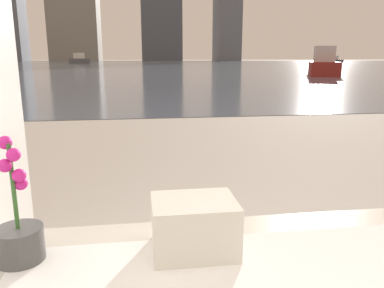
% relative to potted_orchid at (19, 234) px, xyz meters
% --- Properties ---
extents(potted_orchid, '(0.13, 0.13, 0.36)m').
position_rel_potted_orchid_xyz_m(potted_orchid, '(0.00, 0.00, 0.00)').
color(potted_orchid, '#4C4C4C').
rests_on(potted_orchid, bathtub).
extents(towel_stack, '(0.25, 0.20, 0.16)m').
position_rel_potted_orchid_xyz_m(towel_stack, '(0.50, -0.02, -0.00)').
color(towel_stack, silver).
rests_on(towel_stack, bathtub).
extents(harbor_water, '(180.00, 110.00, 0.01)m').
position_rel_potted_orchid_xyz_m(harbor_water, '(0.66, 61.06, -0.65)').
color(harbor_water, slate).
rests_on(harbor_water, ground_plane).
extents(harbor_boat_0, '(4.08, 5.05, 1.85)m').
position_rel_potted_orchid_xyz_m(harbor_boat_0, '(-9.77, 68.15, 0.00)').
color(harbor_boat_0, '#4C4C51').
rests_on(harbor_boat_0, harbor_water).
extents(harbor_boat_2, '(3.39, 5.06, 1.80)m').
position_rel_potted_orchid_xyz_m(harbor_boat_2, '(11.96, 21.63, -0.02)').
color(harbor_boat_2, maroon).
rests_on(harbor_boat_2, harbor_water).
extents(harbor_boat_3, '(2.71, 3.82, 1.36)m').
position_rel_potted_orchid_xyz_m(harbor_boat_3, '(40.60, 73.11, -0.17)').
color(harbor_boat_3, '#4C4C51').
rests_on(harbor_boat_3, harbor_water).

